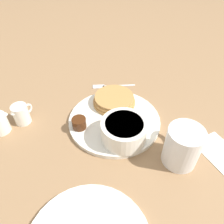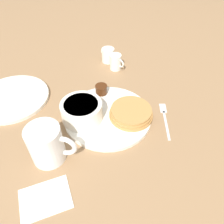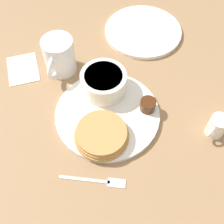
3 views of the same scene
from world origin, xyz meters
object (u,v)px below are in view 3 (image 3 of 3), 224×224
Objects in this scene: bowl at (104,82)px; coffee_mug at (59,56)px; creamer_pitcher_near at (217,126)px; plate at (107,114)px; fork at (101,181)px.

coffee_mug is at bearing -148.76° from bowl.
plate is at bearing -126.04° from creamer_pitcher_near.
bowl is at bearing 153.99° from fork.
plate reaches higher than fork.
plate is 1.98× the size of fork.
bowl reaches higher than plate.
fork is (0.15, -0.09, -0.00)m from plate.
creamer_pitcher_near is 0.30m from fork.
bowl is at bearing -139.98° from creamer_pitcher_near.
bowl reaches higher than creamer_pitcher_near.
creamer_pitcher_near is (0.23, 0.19, -0.01)m from bowl.
plate is 2.22× the size of bowl.
plate is at bearing -17.62° from bowl.
creamer_pitcher_near is at bearing 53.96° from plate.
creamer_pitcher_near is (0.35, 0.27, -0.02)m from coffee_mug.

